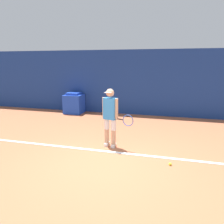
{
  "coord_description": "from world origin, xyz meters",
  "views": [
    {
      "loc": [
        1.36,
        -4.45,
        2.3
      ],
      "look_at": [
        -0.21,
        1.32,
        0.94
      ],
      "focal_mm": 35.0,
      "sensor_mm": 36.0,
      "label": 1
    }
  ],
  "objects": [
    {
      "name": "tennis_ball",
      "position": [
        1.44,
        0.34,
        0.03
      ],
      "size": [
        0.07,
        0.07,
        0.07
      ],
      "color": "#D1E533",
      "rests_on": "ground_plane"
    },
    {
      "name": "tennis_player",
      "position": [
        -0.19,
        1.11,
        0.9
      ],
      "size": [
        0.91,
        0.34,
        1.62
      ],
      "rotation": [
        0.0,
        0.0,
        -0.26
      ],
      "color": "tan",
      "rests_on": "ground_plane"
    },
    {
      "name": "back_wall",
      "position": [
        0.0,
        5.17,
        1.43
      ],
      "size": [
        24.0,
        0.1,
        2.85
      ],
      "color": "navy",
      "rests_on": "ground_plane"
    },
    {
      "name": "ground_plane",
      "position": [
        0.0,
        0.0,
        0.0
      ],
      "size": [
        24.0,
        24.0,
        0.0
      ],
      "primitive_type": "plane",
      "color": "#B76642"
    },
    {
      "name": "covered_chair",
      "position": [
        -2.94,
        4.69,
        0.45
      ],
      "size": [
        0.81,
        0.76,
        0.96
      ],
      "color": "blue",
      "rests_on": "ground_plane"
    },
    {
      "name": "court_baseline",
      "position": [
        0.0,
        0.71,
        0.01
      ],
      "size": [
        21.6,
        0.1,
        0.01
      ],
      "color": "white",
      "rests_on": "ground_plane"
    }
  ]
}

